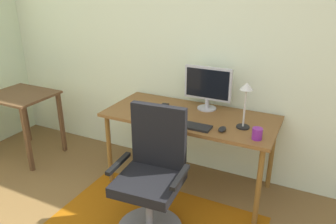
# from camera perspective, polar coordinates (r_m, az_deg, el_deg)

# --- Properties ---
(wall_back) EXTENTS (6.00, 0.10, 2.60)m
(wall_back) POSITION_cam_1_polar(r_m,az_deg,el_deg) (3.17, 8.42, 11.32)
(wall_back) COLOR silver
(wall_back) RESTS_ON ground
(area_rug) EXTENTS (1.68, 1.00, 0.01)m
(area_rug) POSITION_cam_1_polar(r_m,az_deg,el_deg) (2.86, -2.14, -18.95)
(area_rug) COLOR #8D4A08
(area_rug) RESTS_ON ground
(desk) EXTENTS (1.56, 0.70, 0.74)m
(desk) POSITION_cam_1_polar(r_m,az_deg,el_deg) (3.01, 3.82, -1.69)
(desk) COLOR brown
(desk) RESTS_ON ground
(monitor) EXTENTS (0.45, 0.18, 0.41)m
(monitor) POSITION_cam_1_polar(r_m,az_deg,el_deg) (3.06, 6.95, 4.64)
(monitor) COLOR #B2B2B7
(monitor) RESTS_ON desk
(keyboard) EXTENTS (0.43, 0.13, 0.02)m
(keyboard) POSITION_cam_1_polar(r_m,az_deg,el_deg) (2.75, 3.18, -2.22)
(keyboard) COLOR black
(keyboard) RESTS_ON desk
(computer_mouse) EXTENTS (0.06, 0.10, 0.03)m
(computer_mouse) POSITION_cam_1_polar(r_m,az_deg,el_deg) (2.69, 9.44, -2.97)
(computer_mouse) COLOR black
(computer_mouse) RESTS_ON desk
(coffee_cup) EXTENTS (0.08, 0.08, 0.09)m
(coffee_cup) POSITION_cam_1_polar(r_m,az_deg,el_deg) (2.60, 15.30, -3.67)
(coffee_cup) COLOR #762284
(coffee_cup) RESTS_ON desk
(cell_phone) EXTENTS (0.09, 0.15, 0.01)m
(cell_phone) POSITION_cam_1_polar(r_m,az_deg,el_deg) (3.17, -0.72, 1.07)
(cell_phone) COLOR black
(cell_phone) RESTS_ON desk
(desk_lamp) EXTENTS (0.11, 0.11, 0.39)m
(desk_lamp) POSITION_cam_1_polar(r_m,az_deg,el_deg) (2.68, 13.42, 2.74)
(desk_lamp) COLOR black
(desk_lamp) RESTS_ON desk
(office_chair) EXTENTS (0.56, 0.52, 1.02)m
(office_chair) POSITION_cam_1_polar(r_m,az_deg,el_deg) (2.58, -2.81, -12.40)
(office_chair) COLOR slate
(office_chair) RESTS_ON ground
(side_table) EXTENTS (0.66, 0.57, 0.74)m
(side_table) POSITION_cam_1_polar(r_m,az_deg,el_deg) (3.91, -24.05, 1.07)
(side_table) COLOR brown
(side_table) RESTS_ON ground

